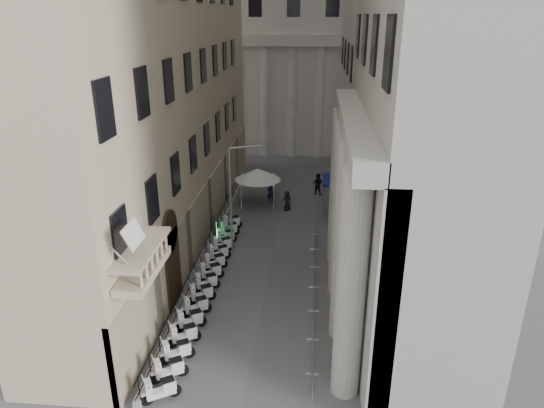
% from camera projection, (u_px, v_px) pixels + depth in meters
% --- Properties ---
extents(far_building, '(22.00, 10.00, 30.00)m').
position_uv_depth(far_building, '(296.00, 16.00, 54.81)').
color(far_building, silver).
rests_on(far_building, ground).
extents(iron_fence, '(0.30, 28.00, 1.40)m').
position_uv_depth(iron_fence, '(209.00, 254.00, 32.85)').
color(iron_fence, black).
rests_on(iron_fence, ground).
extents(blue_awning, '(1.60, 3.00, 3.00)m').
position_uv_depth(blue_awning, '(331.00, 214.00, 39.56)').
color(blue_awning, navy).
rests_on(blue_awning, ground).
extents(flag, '(1.00, 1.40, 8.20)m').
position_uv_depth(flag, '(152.00, 394.00, 20.78)').
color(flag, '#9E0C11').
rests_on(flag, ground).
extents(scooter_0, '(1.49, 1.19, 1.50)m').
position_uv_depth(scooter_0, '(162.00, 400.00, 20.45)').
color(scooter_0, white).
rests_on(scooter_0, ground).
extents(scooter_1, '(1.49, 1.19, 1.50)m').
position_uv_depth(scooter_1, '(170.00, 379.00, 21.61)').
color(scooter_1, white).
rests_on(scooter_1, ground).
extents(scooter_2, '(1.49, 1.19, 1.50)m').
position_uv_depth(scooter_2, '(178.00, 361.00, 22.77)').
color(scooter_2, white).
rests_on(scooter_2, ground).
extents(scooter_3, '(1.49, 1.19, 1.50)m').
position_uv_depth(scooter_3, '(185.00, 344.00, 23.93)').
color(scooter_3, white).
rests_on(scooter_3, ground).
extents(scooter_4, '(1.49, 1.19, 1.50)m').
position_uv_depth(scooter_4, '(191.00, 329.00, 25.09)').
color(scooter_4, white).
rests_on(scooter_4, ground).
extents(scooter_5, '(1.49, 1.19, 1.50)m').
position_uv_depth(scooter_5, '(197.00, 315.00, 26.25)').
color(scooter_5, white).
rests_on(scooter_5, ground).
extents(scooter_6, '(1.49, 1.19, 1.50)m').
position_uv_depth(scooter_6, '(202.00, 302.00, 27.41)').
color(scooter_6, white).
rests_on(scooter_6, ground).
extents(scooter_7, '(1.49, 1.19, 1.50)m').
position_uv_depth(scooter_7, '(207.00, 290.00, 28.57)').
color(scooter_7, white).
rests_on(scooter_7, ground).
extents(scooter_8, '(1.49, 1.19, 1.50)m').
position_uv_depth(scooter_8, '(211.00, 280.00, 29.73)').
color(scooter_8, white).
rests_on(scooter_8, ground).
extents(scooter_9, '(1.49, 1.19, 1.50)m').
position_uv_depth(scooter_9, '(215.00, 270.00, 30.89)').
color(scooter_9, white).
rests_on(scooter_9, ground).
extents(scooter_10, '(1.49, 1.19, 1.50)m').
position_uv_depth(scooter_10, '(219.00, 260.00, 32.05)').
color(scooter_10, white).
rests_on(scooter_10, ground).
extents(scooter_11, '(1.49, 1.19, 1.50)m').
position_uv_depth(scooter_11, '(222.00, 252.00, 33.21)').
color(scooter_11, white).
rests_on(scooter_11, ground).
extents(scooter_12, '(1.49, 1.19, 1.50)m').
position_uv_depth(scooter_12, '(226.00, 244.00, 34.37)').
color(scooter_12, white).
rests_on(scooter_12, ground).
extents(scooter_13, '(1.49, 1.19, 1.50)m').
position_uv_depth(scooter_13, '(229.00, 236.00, 35.53)').
color(scooter_13, white).
rests_on(scooter_13, ground).
extents(scooter_14, '(1.49, 1.19, 1.50)m').
position_uv_depth(scooter_14, '(232.00, 229.00, 36.69)').
color(scooter_14, white).
rests_on(scooter_14, ground).
extents(barrier_0, '(0.60, 2.40, 1.10)m').
position_uv_depth(barrier_0, '(312.00, 395.00, 20.75)').
color(barrier_0, '#AFB2B8').
rests_on(barrier_0, ground).
extents(barrier_1, '(0.60, 2.40, 1.10)m').
position_uv_depth(barrier_1, '(313.00, 356.00, 23.06)').
color(barrier_1, '#AFB2B8').
rests_on(barrier_1, ground).
extents(barrier_2, '(0.60, 2.40, 1.10)m').
position_uv_depth(barrier_2, '(313.00, 325.00, 25.38)').
color(barrier_2, '#AFB2B8').
rests_on(barrier_2, ground).
extents(barrier_3, '(0.60, 2.40, 1.10)m').
position_uv_depth(barrier_3, '(314.00, 299.00, 27.70)').
color(barrier_3, '#AFB2B8').
rests_on(barrier_3, ground).
extents(barrier_4, '(0.60, 2.40, 1.10)m').
position_uv_depth(barrier_4, '(314.00, 277.00, 30.01)').
color(barrier_4, '#AFB2B8').
rests_on(barrier_4, ground).
extents(barrier_5, '(0.60, 2.40, 1.10)m').
position_uv_depth(barrier_5, '(314.00, 258.00, 32.33)').
color(barrier_5, '#AFB2B8').
rests_on(barrier_5, ground).
extents(barrier_6, '(0.60, 2.40, 1.10)m').
position_uv_depth(barrier_6, '(315.00, 242.00, 34.65)').
color(barrier_6, '#AFB2B8').
rests_on(barrier_6, ground).
extents(security_tent, '(3.87, 3.87, 3.14)m').
position_uv_depth(security_tent, '(259.00, 175.00, 40.59)').
color(security_tent, white).
rests_on(security_tent, ground).
extents(street_lamp, '(2.24, 1.08, 7.29)m').
position_uv_depth(street_lamp, '(234.00, 191.00, 31.93)').
color(street_lamp, '#989BA1').
rests_on(street_lamp, ground).
extents(info_kiosk, '(0.53, 0.99, 2.01)m').
position_uv_depth(info_kiosk, '(214.00, 231.00, 33.89)').
color(info_kiosk, black).
rests_on(info_kiosk, ground).
extents(pedestrian_a, '(0.72, 0.61, 1.67)m').
position_uv_depth(pedestrian_a, '(270.00, 193.00, 41.67)').
color(pedestrian_a, '#0C1732').
rests_on(pedestrian_a, ground).
extents(pedestrian_b, '(1.13, 0.98, 1.98)m').
position_uv_depth(pedestrian_b, '(318.00, 184.00, 43.47)').
color(pedestrian_b, black).
rests_on(pedestrian_b, ground).
extents(pedestrian_c, '(0.97, 0.85, 1.68)m').
position_uv_depth(pedestrian_c, '(287.00, 201.00, 39.93)').
color(pedestrian_c, black).
rests_on(pedestrian_c, ground).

